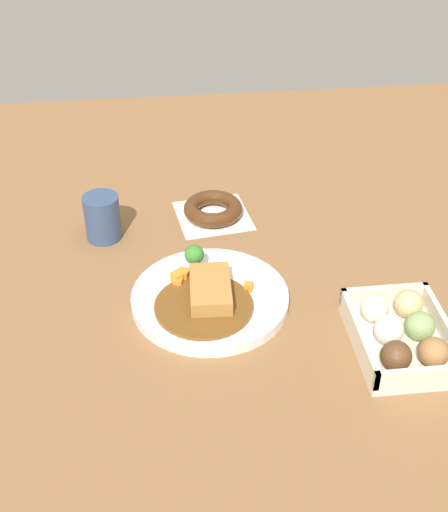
% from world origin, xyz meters
% --- Properties ---
extents(ground_plane, '(1.60, 1.60, 0.00)m').
position_xyz_m(ground_plane, '(0.00, 0.00, 0.00)').
color(ground_plane, brown).
extents(curry_plate, '(0.25, 0.25, 0.06)m').
position_xyz_m(curry_plate, '(0.02, -0.08, 0.01)').
color(curry_plate, white).
rests_on(curry_plate, ground_plane).
extents(donut_box, '(0.18, 0.14, 0.06)m').
position_xyz_m(donut_box, '(0.15, 0.19, 0.02)').
color(donut_box, beige).
rests_on(donut_box, ground_plane).
extents(chocolate_ring_donut, '(0.15, 0.15, 0.03)m').
position_xyz_m(chocolate_ring_donut, '(-0.23, -0.05, 0.01)').
color(chocolate_ring_donut, white).
rests_on(chocolate_ring_donut, ground_plane).
extents(coffee_mug, '(0.06, 0.06, 0.08)m').
position_xyz_m(coffee_mug, '(-0.18, -0.25, 0.04)').
color(coffee_mug, '#33476B').
rests_on(coffee_mug, ground_plane).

